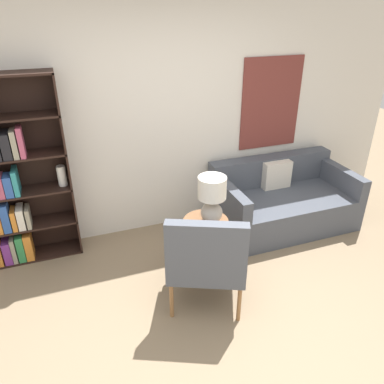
# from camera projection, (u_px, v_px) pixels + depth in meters

# --- Properties ---
(ground_plane) EXTENTS (14.00, 14.00, 0.00)m
(ground_plane) POSITION_uv_depth(u_px,v_px,m) (225.00, 347.00, 3.02)
(ground_plane) COLOR #847056
(wall_back) EXTENTS (6.40, 0.08, 2.70)m
(wall_back) POSITION_uv_depth(u_px,v_px,m) (155.00, 118.00, 4.11)
(wall_back) COLOR silver
(wall_back) RESTS_ON ground_plane
(bookshelf) EXTENTS (0.89, 0.30, 1.94)m
(bookshelf) POSITION_uv_depth(u_px,v_px,m) (11.00, 178.00, 3.67)
(bookshelf) COLOR black
(bookshelf) RESTS_ON ground_plane
(armchair) EXTENTS (0.85, 0.83, 0.97)m
(armchair) POSITION_uv_depth(u_px,v_px,m) (207.00, 257.00, 3.18)
(armchair) COLOR olive
(armchair) RESTS_ON ground_plane
(couch) EXTENTS (1.64, 0.94, 0.77)m
(couch) POSITION_uv_depth(u_px,v_px,m) (281.00, 201.00, 4.62)
(couch) COLOR #474C56
(couch) RESTS_ON ground_plane
(side_table) EXTENTS (0.45, 0.45, 0.56)m
(side_table) POSITION_uv_depth(u_px,v_px,m) (206.00, 227.00, 3.72)
(side_table) COLOR brown
(side_table) RESTS_ON ground_plane
(table_lamp) EXTENTS (0.27, 0.27, 0.48)m
(table_lamp) POSITION_uv_depth(u_px,v_px,m) (212.00, 197.00, 3.54)
(table_lamp) COLOR #A59E93
(table_lamp) RESTS_ON side_table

